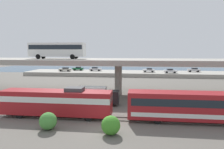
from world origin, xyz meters
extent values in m
plane|color=#605B54|center=(0.00, 0.00, 0.00)|extent=(260.00, 260.00, 0.00)
cube|color=#59544C|center=(0.00, 3.27, 0.06)|extent=(110.00, 0.12, 0.12)
cube|color=#59544C|center=(0.00, 4.73, 0.06)|extent=(110.00, 0.12, 0.12)
cube|color=maroon|center=(-7.01, 4.00, 2.08)|extent=(15.18, 3.00, 3.20)
cube|color=silver|center=(-7.01, 4.00, 2.66)|extent=(15.18, 3.04, 0.77)
cone|color=silver|center=(-14.60, 4.00, 1.76)|extent=(2.07, 2.85, 2.85)
cube|color=black|center=(-13.04, 4.00, 2.98)|extent=(2.07, 2.70, 1.02)
cube|color=#3F3F42|center=(-4.42, 4.00, 3.93)|extent=(2.40, 1.80, 0.50)
cylinder|color=black|center=(-11.75, 2.65, 0.48)|extent=(0.96, 0.18, 0.96)
cylinder|color=black|center=(-11.75, 5.35, 0.48)|extent=(0.96, 0.18, 0.96)
cylinder|color=black|center=(-2.26, 2.65, 0.48)|extent=(0.96, 0.18, 0.96)
cylinder|color=black|center=(-2.26, 5.35, 0.48)|extent=(0.96, 0.18, 0.96)
cube|color=maroon|center=(13.39, 4.00, 2.16)|extent=(21.15, 3.00, 3.40)
cube|color=black|center=(13.39, 4.00, 2.77)|extent=(20.30, 3.04, 0.95)
cube|color=silver|center=(13.39, 4.00, 1.21)|extent=(20.30, 3.04, 0.54)
cylinder|color=black|center=(6.52, 2.65, 0.46)|extent=(0.92, 0.18, 0.92)
cylinder|color=black|center=(6.52, 5.35, 0.46)|extent=(0.92, 0.18, 0.92)
cube|color=#9E998E|center=(0.00, 20.00, 6.83)|extent=(96.00, 11.47, 1.04)
cylinder|color=#9E998E|center=(0.00, 20.00, 3.16)|extent=(1.50, 1.50, 6.31)
cube|color=silver|center=(-13.12, 20.34, 9.30)|extent=(12.00, 2.55, 2.90)
cube|color=black|center=(-13.12, 20.34, 9.82)|extent=(11.52, 2.59, 0.93)
cube|color=black|center=(-7.17, 20.34, 9.65)|extent=(0.08, 2.30, 1.74)
cylinder|color=black|center=(-9.40, 21.55, 7.85)|extent=(1.00, 0.26, 1.00)
cylinder|color=black|center=(-9.40, 19.13, 7.85)|extent=(1.00, 0.26, 1.00)
cylinder|color=black|center=(-16.84, 21.55, 7.85)|extent=(1.00, 0.26, 1.00)
cylinder|color=black|center=(-16.84, 19.13, 7.85)|extent=(1.00, 0.26, 1.00)
cube|color=black|center=(-0.04, 11.15, 1.44)|extent=(2.00, 2.30, 2.00)
cube|color=silver|center=(-3.54, 11.15, 1.74)|extent=(4.60, 2.30, 2.60)
cylinder|color=black|center=(-0.33, 12.24, 0.44)|extent=(0.88, 0.28, 0.88)
cylinder|color=black|center=(-0.33, 10.06, 0.44)|extent=(0.88, 0.28, 0.88)
cylinder|color=black|center=(-4.55, 12.24, 0.44)|extent=(0.88, 0.28, 0.88)
cylinder|color=black|center=(-4.55, 10.06, 0.44)|extent=(0.88, 0.28, 0.88)
cube|color=#9E998E|center=(0.00, 55.00, 0.66)|extent=(74.44, 13.00, 1.33)
cube|color=#0C4C26|center=(-19.34, 57.29, 2.00)|extent=(4.06, 1.73, 0.70)
cube|color=#1E232B|center=(-19.14, 57.29, 2.59)|extent=(1.79, 1.52, 0.48)
cylinder|color=black|center=(-20.60, 56.47, 1.65)|extent=(0.64, 0.20, 0.64)
cylinder|color=black|center=(-20.60, 58.11, 1.65)|extent=(0.64, 0.20, 0.64)
cylinder|color=black|center=(-18.08, 56.47, 1.65)|extent=(0.64, 0.20, 0.64)
cylinder|color=black|center=(-18.08, 58.11, 1.65)|extent=(0.64, 0.20, 0.64)
cube|color=#9E998C|center=(-23.15, 53.25, 2.00)|extent=(4.55, 1.74, 0.70)
cube|color=#1E232B|center=(-22.92, 53.25, 2.59)|extent=(2.00, 1.53, 0.48)
cylinder|color=black|center=(-24.56, 52.42, 1.65)|extent=(0.64, 0.20, 0.64)
cylinder|color=black|center=(-24.56, 54.07, 1.65)|extent=(0.64, 0.20, 0.64)
cylinder|color=black|center=(-21.74, 52.42, 1.65)|extent=(0.64, 0.20, 0.64)
cylinder|color=black|center=(-21.74, 54.07, 1.65)|extent=(0.64, 0.20, 0.64)
cube|color=#B7B7BC|center=(-12.16, 56.30, 2.00)|extent=(4.61, 1.75, 0.70)
cube|color=#1E232B|center=(-12.39, 56.30, 2.59)|extent=(2.03, 1.54, 0.48)
cylinder|color=black|center=(-10.73, 57.13, 1.65)|extent=(0.64, 0.20, 0.64)
cylinder|color=black|center=(-10.73, 55.47, 1.65)|extent=(0.64, 0.20, 0.64)
cylinder|color=black|center=(-13.58, 57.13, 1.65)|extent=(0.64, 0.20, 0.64)
cylinder|color=black|center=(-13.58, 55.47, 1.65)|extent=(0.64, 0.20, 0.64)
cube|color=silver|center=(7.78, 54.00, 2.00)|extent=(4.15, 1.85, 0.70)
cube|color=#1E232B|center=(7.99, 54.00, 2.59)|extent=(1.83, 1.62, 0.48)
cylinder|color=black|center=(6.49, 53.12, 1.65)|extent=(0.64, 0.20, 0.64)
cylinder|color=black|center=(6.49, 54.88, 1.65)|extent=(0.64, 0.20, 0.64)
cylinder|color=black|center=(9.07, 53.12, 1.65)|extent=(0.64, 0.20, 0.64)
cylinder|color=black|center=(9.07, 54.88, 1.65)|extent=(0.64, 0.20, 0.64)
cube|color=silver|center=(15.12, 51.82, 2.00)|extent=(4.33, 1.76, 0.70)
cube|color=#1E232B|center=(14.90, 51.82, 2.59)|extent=(1.90, 1.55, 0.48)
cylinder|color=black|center=(16.46, 52.65, 1.65)|extent=(0.64, 0.20, 0.64)
cylinder|color=black|center=(16.46, 50.98, 1.65)|extent=(0.64, 0.20, 0.64)
cylinder|color=black|center=(13.78, 52.65, 1.65)|extent=(0.64, 0.20, 0.64)
cylinder|color=black|center=(13.78, 50.98, 1.65)|extent=(0.64, 0.20, 0.64)
cube|color=#B7B7BC|center=(24.15, 57.07, 2.00)|extent=(4.48, 1.72, 0.70)
cube|color=#1E232B|center=(24.38, 57.07, 2.59)|extent=(1.97, 1.52, 0.48)
cylinder|color=black|center=(22.76, 56.25, 1.65)|extent=(0.64, 0.20, 0.64)
cylinder|color=black|center=(22.76, 57.89, 1.65)|extent=(0.64, 0.20, 0.64)
cylinder|color=black|center=(25.54, 56.25, 1.65)|extent=(0.64, 0.20, 0.64)
cylinder|color=black|center=(25.54, 57.89, 1.65)|extent=(0.64, 0.20, 0.64)
cube|color=navy|center=(0.00, 78.00, 0.00)|extent=(140.00, 36.00, 0.01)
sphere|color=#438438|center=(-6.21, -0.71, 1.01)|extent=(2.03, 2.03, 2.03)
sphere|color=#3D8526|center=(1.20, -1.32, 1.05)|extent=(2.10, 2.10, 2.10)
camera|label=1|loc=(4.10, -23.57, 9.16)|focal=34.29mm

